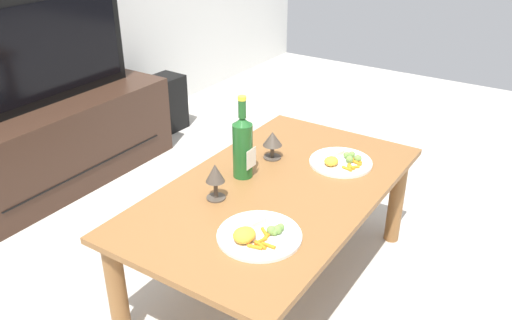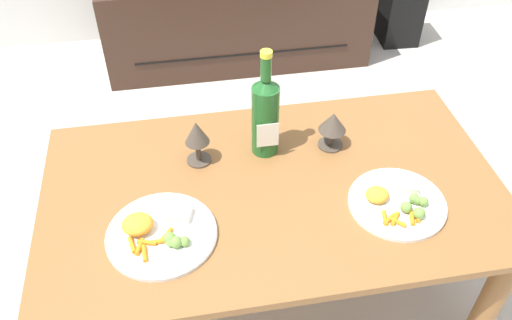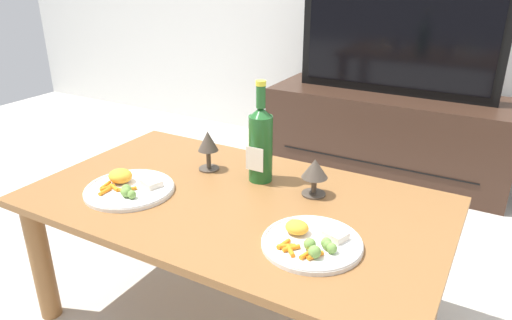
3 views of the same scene
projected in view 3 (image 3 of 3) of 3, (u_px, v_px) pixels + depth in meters
The scene contains 9 objects.
ground_plane at pixel (237, 317), 1.66m from camera, with size 6.40×6.40×0.00m, color #B7B2A8.
dining_table at pixel (235, 219), 1.51m from camera, with size 1.30×0.75×0.48m.
tv_stand at pixel (387, 134), 2.73m from camera, with size 1.35×0.50×0.48m.
tv_screen at pixel (398, 41), 2.52m from camera, with size 1.09×0.05×0.58m.
wine_bottle at pixel (261, 142), 1.55m from camera, with size 0.08×0.08×0.34m.
goblet_left at pixel (208, 144), 1.64m from camera, with size 0.07×0.07×0.14m.
goblet_right at pixel (315, 171), 1.47m from camera, with size 0.08×0.08×0.12m.
dinner_plate_left at pixel (129, 187), 1.52m from camera, with size 0.29×0.29×0.06m.
dinner_plate_right at pixel (312, 242), 1.22m from camera, with size 0.27×0.27×0.05m.
Camera 3 is at (0.71, -1.11, 1.16)m, focal length 32.88 mm.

